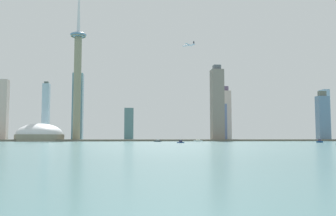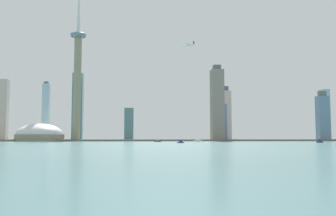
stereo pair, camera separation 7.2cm
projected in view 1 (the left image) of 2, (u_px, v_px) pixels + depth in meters
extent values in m
plane|color=#477174|center=(256.00, 147.00, 297.19)|extent=(6000.00, 6000.00, 0.00)
cube|color=#706A5A|center=(177.00, 140.00, 779.29)|extent=(901.79, 43.26, 3.88)
cylinder|color=gray|center=(77.00, 87.00, 779.13)|extent=(15.51, 15.51, 227.86)
ellipsoid|color=#6487A9|center=(78.00, 35.00, 788.25)|extent=(34.47, 34.47, 10.04)
torus|color=gray|center=(78.00, 36.00, 787.97)|extent=(31.31, 31.31, 2.01)
cone|color=silver|center=(79.00, 2.00, 794.01)|extent=(7.75, 7.75, 134.16)
cylinder|color=gray|center=(40.00, 138.00, 758.57)|extent=(98.69, 98.69, 13.97)
ellipsoid|color=silver|center=(40.00, 134.00, 759.13)|extent=(93.76, 93.76, 45.45)
cube|color=#89ACC7|center=(325.00, 115.00, 878.54)|extent=(14.73, 28.00, 122.19)
cube|color=#9DBDD0|center=(46.00, 112.00, 822.65)|extent=(14.62, 17.36, 128.69)
cube|color=#525E5A|center=(47.00, 83.00, 827.99)|extent=(8.77, 10.42, 4.76)
cube|color=#C1ADA1|center=(2.00, 110.00, 770.44)|extent=(23.90, 18.37, 129.78)
cube|color=gray|center=(217.00, 105.00, 805.58)|extent=(26.15, 27.76, 157.10)
cube|color=#595E66|center=(217.00, 68.00, 812.27)|extent=(15.69, 16.65, 10.22)
cube|color=slate|center=(323.00, 119.00, 825.42)|extent=(25.62, 19.15, 100.79)
cube|color=#606256|center=(322.00, 94.00, 829.91)|extent=(15.37, 11.49, 11.49)
cube|color=slate|center=(129.00, 124.00, 864.59)|extent=(21.30, 25.28, 76.83)
cube|color=#5C8A9B|center=(78.00, 107.00, 809.69)|extent=(22.36, 26.53, 149.24)
cylinder|color=#4C4C51|center=(78.00, 71.00, 816.18)|extent=(1.60, 1.60, 12.96)
cube|color=beige|center=(225.00, 116.00, 898.80)|extent=(25.93, 26.46, 121.68)
cube|color=#604D6B|center=(225.00, 89.00, 904.13)|extent=(15.56, 15.88, 11.53)
cube|color=#6778A9|center=(222.00, 122.00, 840.62)|extent=(16.72, 25.04, 84.20)
cube|color=navy|center=(181.00, 143.00, 529.34)|extent=(10.62, 7.89, 1.22)
cube|color=#302E49|center=(181.00, 141.00, 529.49)|extent=(5.10, 4.27, 2.70)
cylinder|color=silver|center=(181.00, 138.00, 529.87)|extent=(0.24, 0.24, 6.81)
cube|color=white|center=(198.00, 141.00, 710.93)|extent=(17.20, 7.98, 2.14)
cube|color=beige|center=(198.00, 140.00, 711.09)|extent=(7.82, 4.60, 1.86)
cylinder|color=silver|center=(198.00, 138.00, 711.42)|extent=(0.24, 0.24, 6.35)
cube|color=black|center=(158.00, 141.00, 684.14)|extent=(13.69, 15.79, 1.68)
cube|color=#A5A49F|center=(158.00, 140.00, 684.32)|extent=(6.92, 7.65, 2.71)
cube|color=#174C89|center=(320.00, 142.00, 562.64)|extent=(9.75, 7.49, 2.18)
cube|color=#3E2E47|center=(320.00, 140.00, 562.85)|extent=(4.69, 3.96, 2.97)
cylinder|color=silver|center=(320.00, 138.00, 563.17)|extent=(0.24, 0.24, 5.15)
cylinder|color=silver|center=(189.00, 45.00, 727.32)|extent=(22.13, 18.77, 2.44)
sphere|color=silver|center=(183.00, 46.00, 734.59)|extent=(2.44, 2.44, 2.44)
cube|color=silver|center=(189.00, 45.00, 727.41)|extent=(18.79, 21.77, 0.50)
cube|color=silver|center=(194.00, 44.00, 721.25)|extent=(7.58, 8.44, 0.40)
cube|color=#2D333D|center=(194.00, 42.00, 721.52)|extent=(2.32, 2.03, 5.00)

